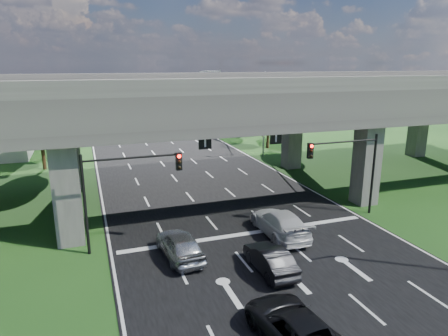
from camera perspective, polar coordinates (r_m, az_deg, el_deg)
ground at (r=23.85m, az=6.93°, el=-12.53°), size 160.00×160.00×0.00m
road at (r=32.35m, az=-0.91°, el=-4.89°), size 18.00×120.00×0.03m
overpass at (r=32.51m, az=-2.10°, el=9.50°), size 80.00×15.00×10.00m
signal_right at (r=29.53m, az=17.50°, el=0.94°), size 5.76×0.54×6.00m
signal_left at (r=23.88m, az=-14.26°, el=-2.02°), size 5.76×0.54×6.00m
streetlight_far at (r=47.49m, az=5.33°, el=8.60°), size 3.38×0.25×10.00m
streetlight_beyond at (r=62.33m, az=-0.89°, el=10.12°), size 3.38×0.25×10.00m
tree_left_near at (r=45.52m, az=-24.79°, el=5.74°), size 4.50×4.50×7.80m
tree_left_mid at (r=53.83m, az=-27.21°, el=5.97°), size 3.91×3.90×6.76m
tree_left_far at (r=61.27m, az=-22.66°, el=8.25°), size 4.80×4.80×8.32m
tree_right_near at (r=52.49m, az=6.41°, el=7.67°), size 4.20×4.20×7.28m
tree_right_mid at (r=60.99m, az=5.69°, el=8.36°), size 3.91×3.90×6.76m
tree_right_far at (r=66.81m, az=-0.39°, el=9.55°), size 4.50×4.50×7.80m
car_silver at (r=23.40m, az=-6.34°, el=-10.83°), size 2.27×4.81×1.59m
car_dark at (r=22.03m, az=6.58°, el=-12.83°), size 1.48×4.24×1.39m
car_white at (r=26.38m, az=7.99°, el=-7.77°), size 2.49×5.74×1.64m
car_trailing at (r=17.20m, az=10.15°, el=-21.58°), size 2.97×5.52×1.47m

